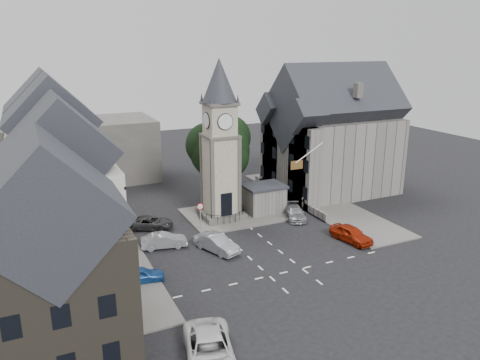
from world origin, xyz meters
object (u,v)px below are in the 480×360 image
clock_tower (220,141)px  pedestrian (304,202)px  car_west_blue (140,275)px  car_east_red (351,234)px  stone_shelter (264,199)px

clock_tower → pedestrian: clock_tower is taller
car_west_blue → clock_tower: bearing=-39.6°
clock_tower → pedestrian: size_ratio=8.78×
car_east_red → pedestrian: bearing=76.2°
stone_shelter → car_west_blue: 18.51m
car_west_blue → car_east_red: 19.41m
stone_shelter → pedestrian: 4.53m
car_west_blue → car_east_red: bearing=-84.3°
stone_shelter → pedestrian: stone_shelter is taller
pedestrian → car_west_blue: bearing=4.6°
car_west_blue → pedestrian: 21.84m
stone_shelter → clock_tower: bearing=174.2°
car_east_red → pedestrian: (0.65, 9.14, 0.18)m
car_west_blue → pedestrian: size_ratio=1.96×
clock_tower → car_west_blue: clock_tower is taller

